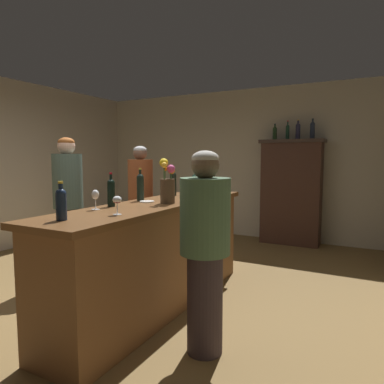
# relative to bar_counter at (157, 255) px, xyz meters

# --- Properties ---
(floor) EXTENTS (9.05, 9.05, 0.00)m
(floor) POSITION_rel_bar_counter_xyz_m (-0.61, -0.02, -0.53)
(floor) COLOR brown
(floor) RESTS_ON ground
(wall_back) EXTENTS (5.60, 0.12, 2.73)m
(wall_back) POSITION_rel_bar_counter_xyz_m (-0.61, 3.52, 0.84)
(wall_back) COLOR #B5AC97
(wall_back) RESTS_ON ground
(bar_counter) EXTENTS (0.66, 2.74, 1.04)m
(bar_counter) POSITION_rel_bar_counter_xyz_m (0.00, 0.00, 0.00)
(bar_counter) COLOR brown
(bar_counter) RESTS_ON ground
(display_cabinet) EXTENTS (1.05, 0.40, 1.78)m
(display_cabinet) POSITION_rel_bar_counter_xyz_m (0.58, 3.23, 0.40)
(display_cabinet) COLOR #3B241B
(display_cabinet) RESTS_ON ground
(wine_bottle_syrah) EXTENTS (0.07, 0.07, 0.27)m
(wine_bottle_syrah) POSITION_rel_bar_counter_xyz_m (-0.04, -1.11, 0.64)
(wine_bottle_syrah) COLOR #17253F
(wine_bottle_syrah) RESTS_ON bar_counter
(wine_bottle_rose) EXTENTS (0.07, 0.07, 0.33)m
(wine_bottle_rose) POSITION_rel_bar_counter_xyz_m (-0.16, 0.59, 0.67)
(wine_bottle_rose) COLOR black
(wine_bottle_rose) RESTS_ON bar_counter
(wine_bottle_malbec) EXTENTS (0.07, 0.07, 0.30)m
(wine_bottle_malbec) POSITION_rel_bar_counter_xyz_m (-0.20, -0.42, 0.65)
(wine_bottle_malbec) COLOR black
(wine_bottle_malbec) RESTS_ON bar_counter
(wine_bottle_chardonnay) EXTENTS (0.06, 0.06, 0.33)m
(wine_bottle_chardonnay) POSITION_rel_bar_counter_xyz_m (0.21, 0.84, 0.67)
(wine_bottle_chardonnay) COLOR #43271D
(wine_bottle_chardonnay) RESTS_ON bar_counter
(wine_bottle_merlot) EXTENTS (0.08, 0.08, 0.30)m
(wine_bottle_merlot) POSITION_rel_bar_counter_xyz_m (-0.15, 1.09, 0.64)
(wine_bottle_merlot) COLOR #234533
(wine_bottle_merlot) RESTS_ON bar_counter
(wine_bottle_pinot) EXTENTS (0.07, 0.07, 0.33)m
(wine_bottle_pinot) POSITION_rel_bar_counter_xyz_m (-0.22, 0.04, 0.67)
(wine_bottle_pinot) COLOR black
(wine_bottle_pinot) RESTS_ON bar_counter
(wine_glass_front) EXTENTS (0.07, 0.07, 0.17)m
(wine_glass_front) POSITION_rel_bar_counter_xyz_m (-0.18, -0.63, 0.63)
(wine_glass_front) COLOR white
(wine_glass_front) RESTS_ON bar_counter
(wine_glass_mid) EXTENTS (0.08, 0.08, 0.15)m
(wine_glass_mid) POSITION_rel_bar_counter_xyz_m (0.15, 0.46, 0.63)
(wine_glass_mid) COLOR white
(wine_glass_mid) RESTS_ON bar_counter
(wine_glass_rear) EXTENTS (0.07, 0.07, 0.14)m
(wine_glass_rear) POSITION_rel_bar_counter_xyz_m (0.15, -0.75, 0.62)
(wine_glass_rear) COLOR white
(wine_glass_rear) RESTS_ON bar_counter
(flower_arrangement) EXTENTS (0.15, 0.17, 0.42)m
(flower_arrangement) POSITION_rel_bar_counter_xyz_m (0.13, -0.01, 0.69)
(flower_arrangement) COLOR #4A3725
(flower_arrangement) RESTS_ON bar_counter
(cheese_plate) EXTENTS (0.14, 0.14, 0.01)m
(cheese_plate) POSITION_rel_bar_counter_xyz_m (-0.09, -0.02, 0.52)
(cheese_plate) COLOR white
(cheese_plate) RESTS_ON bar_counter
(display_bottle_left) EXTENTS (0.07, 0.07, 0.27)m
(display_bottle_left) POSITION_rel_bar_counter_xyz_m (0.28, 3.23, 1.38)
(display_bottle_left) COLOR #1B341A
(display_bottle_left) RESTS_ON display_cabinet
(display_bottle_midleft) EXTENTS (0.06, 0.06, 0.32)m
(display_bottle_midleft) POSITION_rel_bar_counter_xyz_m (0.50, 3.23, 1.39)
(display_bottle_midleft) COLOR #143423
(display_bottle_midleft) RESTS_ON display_cabinet
(display_bottle_center) EXTENTS (0.08, 0.08, 0.33)m
(display_bottle_center) POSITION_rel_bar_counter_xyz_m (0.67, 3.23, 1.40)
(display_bottle_center) COLOR #25233D
(display_bottle_center) RESTS_ON display_cabinet
(display_bottle_midright) EXTENTS (0.08, 0.08, 0.33)m
(display_bottle_midright) POSITION_rel_bar_counter_xyz_m (0.90, 3.23, 1.40)
(display_bottle_midright) COLOR #1E2637
(display_bottle_midright) RESTS_ON display_cabinet
(patron_tall) EXTENTS (0.35, 0.35, 1.72)m
(patron_tall) POSITION_rel_bar_counter_xyz_m (-1.43, 0.22, 0.42)
(patron_tall) COLOR #343528
(patron_tall) RESTS_ON ground
(patron_by_cabinet) EXTENTS (0.33, 0.33, 1.63)m
(patron_by_cabinet) POSITION_rel_bar_counter_xyz_m (-0.90, 0.97, 0.37)
(patron_by_cabinet) COLOR #A19388
(patron_by_cabinet) RESTS_ON ground
(bartender) EXTENTS (0.37, 0.37, 1.53)m
(bartender) POSITION_rel_bar_counter_xyz_m (0.77, -0.51, 0.31)
(bartender) COLOR #31272D
(bartender) RESTS_ON ground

